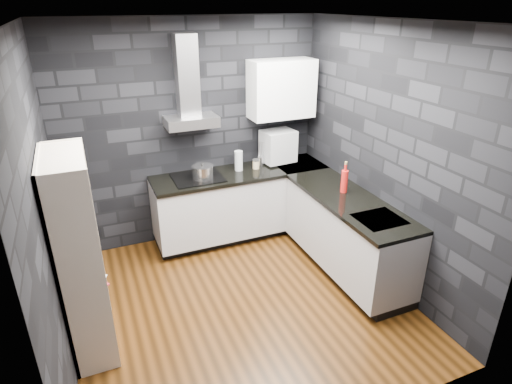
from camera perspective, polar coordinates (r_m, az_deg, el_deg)
ground at (r=4.55m, az=-1.92°, el=-14.47°), size 3.20×3.20×0.00m
ceiling at (r=3.56m, az=-2.56°, el=21.85°), size 3.20×3.20×0.00m
wall_back at (r=5.32m, az=-8.49°, el=7.64°), size 3.20×0.05×2.70m
wall_front at (r=2.59m, az=11.01°, el=-11.64°), size 3.20×0.05×2.70m
wall_left at (r=3.67m, az=-26.65°, el=-2.60°), size 0.05×3.20×2.70m
wall_right at (r=4.64m, az=16.95°, el=4.35°), size 0.05×3.20×2.70m
toekick_back at (r=5.72m, az=-2.09°, el=-5.07°), size 2.18×0.50×0.10m
toekick_right at (r=5.13m, az=11.96°, el=-9.44°), size 0.50×1.78×0.10m
counter_back_cab at (r=5.48m, az=-2.01°, el=-1.34°), size 2.20×0.60×0.76m
counter_right_cab at (r=4.88m, az=12.01°, el=-5.34°), size 0.60×1.80×0.76m
counter_back_top at (r=5.32m, az=-2.03°, el=2.51°), size 2.20×0.62×0.04m
counter_right_top at (r=4.70m, az=12.32°, el=-1.12°), size 0.62×1.80×0.04m
counter_corner_top at (r=5.64m, az=5.56°, el=3.70°), size 0.62×0.62×0.04m
hood_body at (r=5.07m, az=-8.61°, el=9.27°), size 0.60×0.34×0.12m
hood_chimney at (r=5.04m, az=-9.19°, el=15.07°), size 0.24×0.20×0.90m
upper_cabinet at (r=5.39m, az=3.41°, el=13.55°), size 0.80×0.35×0.70m
cooktop at (r=5.16m, az=-7.79°, el=1.91°), size 0.58×0.50×0.01m
sink_rim at (r=4.34m, az=16.14°, el=-3.52°), size 0.44×0.40×0.01m
pot at (r=5.09m, az=-7.10°, el=2.59°), size 0.28×0.28×0.14m
glass_vase at (r=5.32m, az=-2.33°, el=4.19°), size 0.12×0.12×0.25m
storage_jar at (r=5.40m, az=-0.01°, el=3.69°), size 0.09×0.09×0.10m
utensil_crock at (r=5.49m, az=0.56°, el=4.14°), size 0.10×0.10×0.12m
appliance_garage at (r=5.56m, az=2.96°, el=6.15°), size 0.43×0.35×0.41m
red_bottle at (r=4.80m, az=11.69°, el=1.39°), size 0.09×0.09×0.25m
bookshelf at (r=3.87m, az=-22.39°, el=-8.06°), size 0.59×0.87×1.80m
fruit_bowl at (r=3.79m, az=-22.44°, el=-8.08°), size 0.23×0.23×0.05m
book_red at (r=4.17m, az=-21.84°, el=-10.82°), size 0.15×0.10×0.22m
book_second at (r=4.22m, az=-21.92°, el=-10.06°), size 0.16×0.07×0.22m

